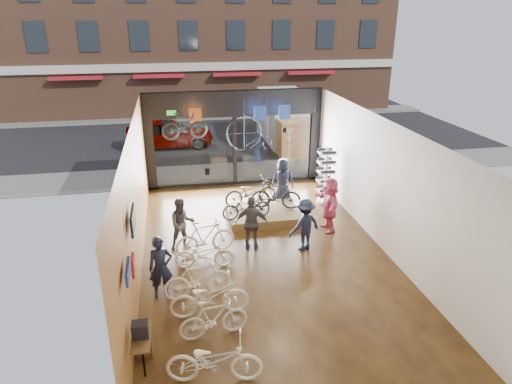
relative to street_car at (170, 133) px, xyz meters
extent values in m
cube|color=black|center=(2.55, -12.00, -0.77)|extent=(7.00, 12.00, 0.04)
cube|color=black|center=(2.55, -12.00, 3.07)|extent=(7.00, 12.00, 0.04)
cube|color=#B47F3C|center=(-0.97, -12.00, 1.15)|extent=(0.04, 12.00, 3.80)
cube|color=beige|center=(6.07, -12.00, 1.15)|extent=(0.04, 12.00, 3.80)
cube|color=beige|center=(2.55, -18.02, 1.15)|extent=(7.00, 0.04, 3.80)
cube|color=#198C26|center=(0.15, -6.12, 2.30)|extent=(0.35, 0.06, 0.18)
cube|color=black|center=(2.55, 3.00, -0.76)|extent=(30.00, 18.00, 0.02)
cube|color=slate|center=(2.55, -4.80, -0.69)|extent=(30.00, 2.40, 0.12)
cube|color=slate|center=(2.55, 7.00, -0.69)|extent=(30.00, 2.00, 0.12)
cube|color=brown|center=(2.55, 9.50, 6.25)|extent=(26.00, 5.00, 14.00)
imported|color=gray|center=(0.00, 0.00, 0.00)|extent=(4.41, 1.77, 1.50)
imported|color=silver|center=(0.61, -16.64, -0.27)|extent=(1.92, 0.93, 0.97)
imported|color=silver|center=(0.73, -15.34, -0.29)|extent=(1.58, 0.65, 0.92)
imported|color=silver|center=(0.71, -14.57, -0.27)|extent=(1.85, 0.68, 0.97)
imported|color=silver|center=(0.48, -13.79, -0.25)|extent=(1.73, 0.70, 1.01)
imported|color=silver|center=(0.76, -12.43, -0.33)|extent=(1.64, 0.68, 0.84)
imported|color=silver|center=(0.85, -11.67, -0.22)|extent=(1.84, 0.88, 1.06)
cube|color=brown|center=(2.98, -9.60, -0.60)|extent=(2.40, 1.80, 0.30)
imported|color=black|center=(2.32, -10.10, -0.03)|extent=(1.65, 0.73, 0.84)
imported|color=black|center=(3.44, -9.50, 0.06)|extent=(1.76, 0.91, 1.02)
imported|color=black|center=(2.65, -9.04, 0.03)|extent=(1.91, 0.91, 0.97)
imported|color=#161C33|center=(-0.38, -13.59, 0.06)|extent=(0.64, 0.46, 1.62)
imported|color=#3F3F44|center=(0.23, -11.20, 0.04)|extent=(0.87, 0.73, 1.59)
imported|color=#3F3F44|center=(2.24, -11.63, 0.09)|extent=(1.06, 0.69, 1.68)
imported|color=#161C33|center=(3.74, -11.93, 0.05)|extent=(1.19, 0.94, 1.61)
imported|color=#161C33|center=(3.95, -8.39, 0.10)|extent=(0.90, 0.66, 1.71)
imported|color=#CC4C72|center=(4.89, -10.81, 0.14)|extent=(0.55, 1.65, 1.77)
imported|color=black|center=(0.56, -7.80, 2.17)|extent=(1.62, 0.61, 0.95)
cube|color=#CC5919|center=(1.00, -6.80, 2.30)|extent=(0.45, 0.03, 0.55)
cube|color=#1E3F99|center=(3.42, -6.80, 2.30)|extent=(0.45, 0.03, 0.55)
cube|color=#1E3F99|center=(4.36, -6.80, 2.30)|extent=(0.45, 0.03, 0.55)
camera|label=1|loc=(0.12, -23.47, 5.83)|focal=32.00mm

